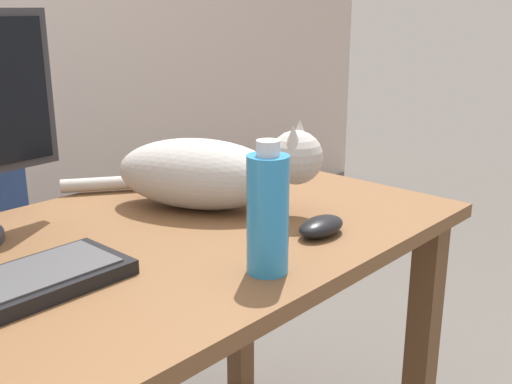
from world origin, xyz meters
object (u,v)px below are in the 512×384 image
water_bottle (268,213)px  computer_mouse (321,226)px  cat (208,172)px  office_chair (34,272)px

water_bottle → computer_mouse: bearing=10.0°
cat → water_bottle: size_ratio=2.55×
cat → computer_mouse: size_ratio=5.11×
computer_mouse → water_bottle: 0.21m
office_chair → water_bottle: bearing=-94.7°
computer_mouse → water_bottle: bearing=-170.0°
office_chair → water_bottle: 1.06m
cat → computer_mouse: cat is taller
office_chair → cat: office_chair is taller
cat → computer_mouse: (0.03, -0.28, -0.06)m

